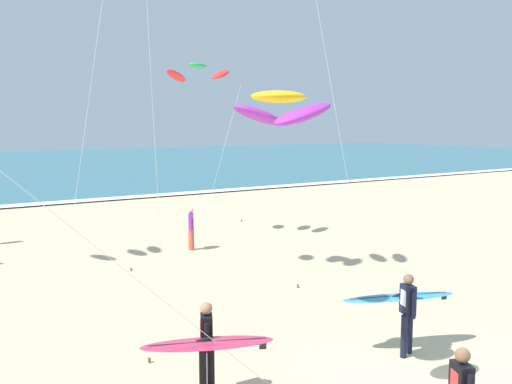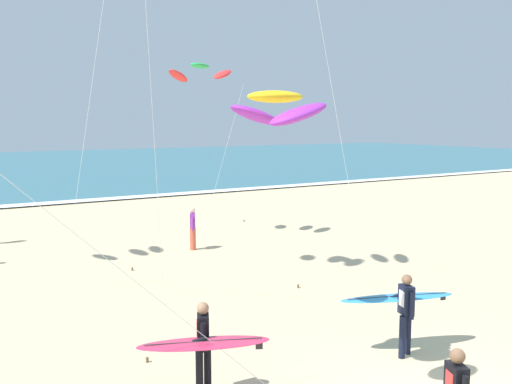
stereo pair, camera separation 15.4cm
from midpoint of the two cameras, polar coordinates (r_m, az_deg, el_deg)
shoreline_foam at (r=34.80m, az=-18.84°, el=-0.96°), size 160.00×1.31×0.01m
surfer_trailing at (r=9.89m, az=-4.86°, el=-14.94°), size 2.25×1.48×1.71m
surfer_third at (r=12.22m, az=14.81°, el=-10.80°), size 2.58×1.24×1.71m
kite_arc_golden_high at (r=9.32m, az=2.37°, el=8.31°), size 5.50×2.24×5.26m
kite_arc_emerald_distant at (r=22.80m, az=-5.46°, el=11.90°), size 4.72×3.94×7.02m
bystander_purple_top at (r=21.17m, az=-6.18°, el=-3.65°), size 0.31×0.45×1.59m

